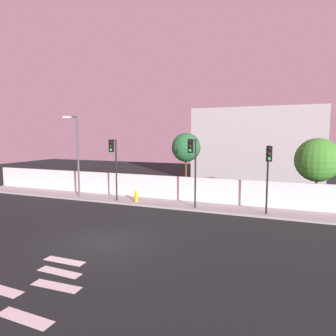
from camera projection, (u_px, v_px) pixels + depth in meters
name	position (u px, v px, depth m)	size (l,w,h in m)	color
ground_plane	(105.00, 242.00, 13.89)	(80.00, 80.00, 0.00)	black
sidewalk	(168.00, 204.00, 21.48)	(36.00, 2.40, 0.15)	#999999
perimeter_wall	(174.00, 188.00, 22.57)	(36.00, 0.18, 1.80)	silver
crosswalk_marking	(43.00, 283.00, 10.02)	(3.83, 3.88, 0.01)	silver
traffic_light_left	(114.00, 157.00, 21.47)	(0.37, 1.09, 4.63)	black
traffic_light_center	(193.00, 158.00, 19.16)	(0.35, 1.33, 4.70)	black
traffic_light_right	(268.00, 165.00, 17.40)	(0.35, 1.46, 4.31)	black
street_lamp_curbside	(76.00, 150.00, 23.09)	(0.90, 1.97, 6.40)	#4C4C51
fire_hydrant	(136.00, 196.00, 21.80)	(0.44, 0.26, 0.84)	gold
roadside_tree_leftmost	(186.00, 148.00, 23.03)	(2.28, 2.28, 5.28)	brown
roadside_tree_midleft	(318.00, 160.00, 19.75)	(2.97, 2.97, 4.91)	brown
low_building_distant	(256.00, 145.00, 33.44)	(13.84, 6.00, 8.12)	#A6A6A6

